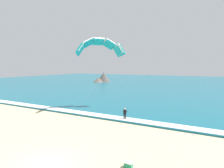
# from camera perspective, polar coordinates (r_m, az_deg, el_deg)

# --- Properties ---
(ground_plane) EXTENTS (200.00, 200.00, 0.00)m
(ground_plane) POSITION_cam_1_polar(r_m,az_deg,el_deg) (16.22, -18.35, -20.98)
(ground_plane) COLOR #C6B78E
(sea) EXTENTS (200.00, 120.00, 0.20)m
(sea) POSITION_cam_1_polar(r_m,az_deg,el_deg) (82.72, 21.09, 0.11)
(sea) COLOR #146075
(sea) RESTS_ON ground
(surf_foam) EXTENTS (200.00, 1.68, 0.04)m
(surf_foam) POSITION_cam_1_polar(r_m,az_deg,el_deg) (26.08, 3.21, -10.02)
(surf_foam) COLOR white
(surf_foam) RESTS_ON sea
(surfboard) EXTENTS (0.58, 1.44, 0.09)m
(surfboard) POSITION_cam_1_polar(r_m,az_deg,el_deg) (25.98, 3.73, -10.52)
(surfboard) COLOR white
(surfboard) RESTS_ON ground
(kitesurfer) EXTENTS (0.55, 0.55, 1.69)m
(kitesurfer) POSITION_cam_1_polar(r_m,az_deg,el_deg) (25.76, 3.75, -8.56)
(kitesurfer) COLOR black
(kitesurfer) RESTS_ON ground
(kite_primary) EXTENTS (8.96, 7.36, 10.44)m
(kite_primary) POSITION_cam_1_polar(r_m,az_deg,el_deg) (32.27, -3.65, 11.05)
(kite_primary) COLOR teal
(headland_left) EXTENTS (6.78, 8.27, 4.26)m
(headland_left) POSITION_cam_1_polar(r_m,az_deg,el_deg) (84.17, -2.81, 1.74)
(headland_left) COLOR #56514C
(headland_left) RESTS_ON ground
(cooler_box) EXTENTS (0.58, 0.38, 0.40)m
(cooler_box) POSITION_cam_1_polar(r_m,az_deg,el_deg) (14.88, 4.78, -22.40)
(cooler_box) COLOR #238E5B
(cooler_box) RESTS_ON ground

